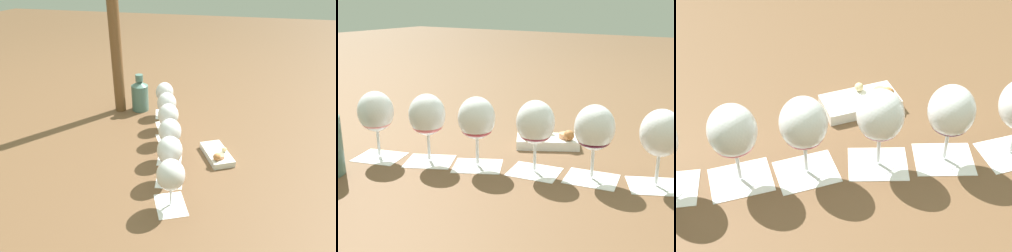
# 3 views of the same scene
# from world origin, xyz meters

# --- Properties ---
(ground_plane) EXTENTS (8.00, 8.00, 0.00)m
(ground_plane) POSITION_xyz_m (0.00, 0.00, 0.00)
(ground_plane) COLOR brown
(tasting_card_0) EXTENTS (0.14, 0.13, 0.00)m
(tasting_card_0) POSITION_xyz_m (-0.33, -0.10, 0.00)
(tasting_card_0) COLOR white
(tasting_card_0) RESTS_ON ground_plane
(tasting_card_1) EXTENTS (0.15, 0.14, 0.00)m
(tasting_card_1) POSITION_xyz_m (-0.20, -0.06, 0.00)
(tasting_card_1) COLOR white
(tasting_card_1) RESTS_ON ground_plane
(tasting_card_2) EXTENTS (0.15, 0.14, 0.00)m
(tasting_card_2) POSITION_xyz_m (-0.07, -0.02, 0.00)
(tasting_card_2) COLOR white
(tasting_card_2) RESTS_ON ground_plane
(tasting_card_3) EXTENTS (0.13, 0.11, 0.00)m
(tasting_card_3) POSITION_xyz_m (0.06, 0.02, 0.00)
(tasting_card_3) COLOR white
(tasting_card_3) RESTS_ON ground_plane
(tasting_card_4) EXTENTS (0.13, 0.12, 0.00)m
(tasting_card_4) POSITION_xyz_m (0.20, 0.06, 0.00)
(tasting_card_4) COLOR white
(tasting_card_4) RESTS_ON ground_plane
(tasting_card_5) EXTENTS (0.15, 0.14, 0.00)m
(tasting_card_5) POSITION_xyz_m (0.33, 0.10, 0.00)
(tasting_card_5) COLOR white
(tasting_card_5) RESTS_ON ground_plane
(wine_glass_0) EXTENTS (0.09, 0.09, 0.18)m
(wine_glass_0) POSITION_xyz_m (-0.33, -0.10, 0.12)
(wine_glass_0) COLOR white
(wine_glass_0) RESTS_ON tasting_card_0
(wine_glass_1) EXTENTS (0.09, 0.09, 0.18)m
(wine_glass_1) POSITION_xyz_m (-0.20, -0.06, 0.12)
(wine_glass_1) COLOR white
(wine_glass_1) RESTS_ON tasting_card_1
(wine_glass_2) EXTENTS (0.09, 0.09, 0.18)m
(wine_glass_2) POSITION_xyz_m (-0.07, -0.02, 0.12)
(wine_glass_2) COLOR white
(wine_glass_2) RESTS_ON tasting_card_2
(wine_glass_3) EXTENTS (0.09, 0.09, 0.18)m
(wine_glass_3) POSITION_xyz_m (0.06, 0.02, 0.12)
(wine_glass_3) COLOR white
(wine_glass_3) RESTS_ON tasting_card_3
(wine_glass_4) EXTENTS (0.09, 0.09, 0.18)m
(wine_glass_4) POSITION_xyz_m (0.20, 0.06, 0.12)
(wine_glass_4) COLOR white
(wine_glass_4) RESTS_ON tasting_card_4
(wine_glass_5) EXTENTS (0.09, 0.09, 0.18)m
(wine_glass_5) POSITION_xyz_m (0.33, 0.10, 0.12)
(wine_glass_5) COLOR white
(wine_glass_5) RESTS_ON tasting_card_5
(snack_dish) EXTENTS (0.20, 0.16, 0.06)m
(snack_dish) POSITION_xyz_m (0.01, 0.21, 0.02)
(snack_dish) COLOR white
(snack_dish) RESTS_ON ground_plane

